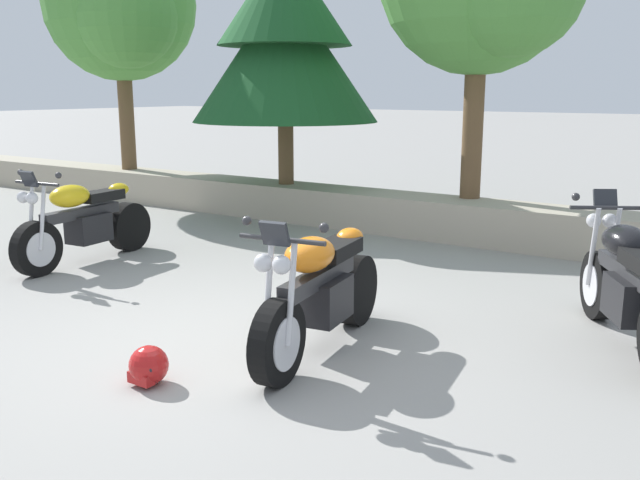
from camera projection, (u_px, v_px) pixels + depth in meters
name	position (u px, v px, depth m)	size (l,w,h in m)	color
ground_plane	(238.00, 343.00, 5.69)	(120.00, 120.00, 0.00)	gray
stone_wall	(464.00, 220.00, 9.53)	(36.00, 0.80, 0.55)	#A89E89
motorcycle_yellow_near_left	(83.00, 223.00, 8.24)	(0.67, 2.07, 1.18)	black
motorcycle_orange_centre	(319.00, 292.00, 5.41)	(0.74, 2.06, 1.18)	black
motorcycle_black_far_right	(630.00, 288.00, 5.54)	(1.22, 1.86, 1.18)	black
rider_helmet	(148.00, 366.00, 4.87)	(0.28, 0.28, 0.28)	#B21919
leafy_tree_far_left	(121.00, 7.00, 12.46)	(2.88, 2.74, 4.37)	brown
pine_tree_mid_left	(285.00, 37.00, 10.68)	(2.91, 2.91, 3.66)	brown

